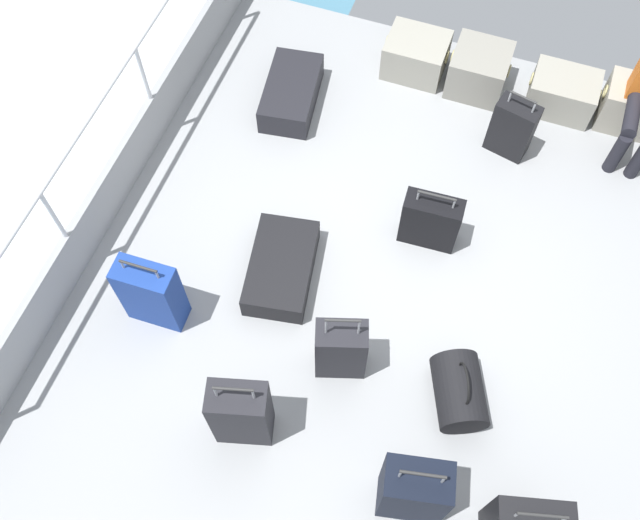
# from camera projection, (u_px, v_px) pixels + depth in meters

# --- Properties ---
(ground_plane) EXTENTS (4.40, 5.20, 0.06)m
(ground_plane) POSITION_uv_depth(u_px,v_px,m) (374.00, 275.00, 5.55)
(ground_plane) COLOR #939699
(gunwale_port) EXTENTS (0.06, 5.20, 0.45)m
(gunwale_port) POSITION_uv_depth(u_px,v_px,m) (118.00, 179.00, 5.67)
(gunwale_port) COLOR #939699
(gunwale_port) RESTS_ON ground_plane
(railing_port) EXTENTS (0.04, 4.20, 1.02)m
(railing_port) POSITION_uv_depth(u_px,v_px,m) (99.00, 136.00, 5.18)
(railing_port) COLOR silver
(railing_port) RESTS_ON ground_plane
(cargo_crate_0) EXTENTS (0.57, 0.45, 0.36)m
(cargo_crate_0) POSITION_uv_depth(u_px,v_px,m) (416.00, 55.00, 6.37)
(cargo_crate_0) COLOR gray
(cargo_crate_0) RESTS_ON ground_plane
(cargo_crate_1) EXTENTS (0.52, 0.48, 0.40)m
(cargo_crate_1) POSITION_uv_depth(u_px,v_px,m) (479.00, 70.00, 6.26)
(cargo_crate_1) COLOR gray
(cargo_crate_1) RESTS_ON ground_plane
(cargo_crate_2) EXTENTS (0.60, 0.42, 0.34)m
(cargo_crate_2) POSITION_uv_depth(u_px,v_px,m) (562.00, 93.00, 6.17)
(cargo_crate_2) COLOR gray
(cargo_crate_2) RESTS_ON ground_plane
(cargo_crate_3) EXTENTS (0.62, 0.39, 0.41)m
(cargo_crate_3) POSITION_uv_depth(u_px,v_px,m) (637.00, 107.00, 6.05)
(cargo_crate_3) COLOR #9E9989
(cargo_crate_3) RESTS_ON ground_plane
(suitcase_0) EXTENTS (0.54, 0.84, 0.25)m
(suitcase_0) POSITION_uv_depth(u_px,v_px,m) (291.00, 93.00, 6.23)
(suitcase_0) COLOR black
(suitcase_0) RESTS_ON ground_plane
(suitcase_1) EXTENTS (0.43, 0.22, 0.76)m
(suitcase_1) POSITION_uv_depth(u_px,v_px,m) (151.00, 294.00, 5.07)
(suitcase_1) COLOR navy
(suitcase_1) RESTS_ON ground_plane
(suitcase_2) EXTENTS (0.46, 0.33, 0.84)m
(suitcase_2) POSITION_uv_depth(u_px,v_px,m) (413.00, 490.00, 4.40)
(suitcase_2) COLOR black
(suitcase_2) RESTS_ON ground_plane
(suitcase_3) EXTENTS (0.38, 0.26, 0.66)m
(suitcase_3) POSITION_uv_depth(u_px,v_px,m) (512.00, 128.00, 5.86)
(suitcase_3) COLOR black
(suitcase_3) RESTS_ON ground_plane
(suitcase_4) EXTENTS (0.59, 0.86, 0.22)m
(suitcase_4) POSITION_uv_depth(u_px,v_px,m) (281.00, 268.00, 5.42)
(suitcase_4) COLOR black
(suitcase_4) RESTS_ON ground_plane
(suitcase_5) EXTENTS (0.46, 0.22, 0.61)m
(suitcase_5) POSITION_uv_depth(u_px,v_px,m) (430.00, 221.00, 5.45)
(suitcase_5) COLOR black
(suitcase_5) RESTS_ON ground_plane
(suitcase_6) EXTENTS (0.40, 0.31, 0.81)m
(suitcase_6) POSITION_uv_depth(u_px,v_px,m) (341.00, 349.00, 4.90)
(suitcase_6) COLOR black
(suitcase_6) RESTS_ON ground_plane
(suitcase_8) EXTENTS (0.43, 0.32, 0.87)m
(suitcase_8) POSITION_uv_depth(u_px,v_px,m) (241.00, 413.00, 4.63)
(suitcase_8) COLOR black
(suitcase_8) RESTS_ON ground_plane
(duffel_bag) EXTENTS (0.51, 0.60, 0.49)m
(duffel_bag) POSITION_uv_depth(u_px,v_px,m) (459.00, 392.00, 4.89)
(duffel_bag) COLOR black
(duffel_bag) RESTS_ON ground_plane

